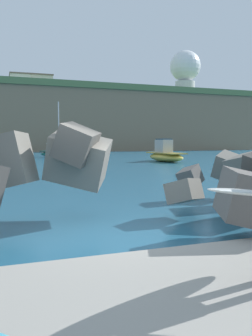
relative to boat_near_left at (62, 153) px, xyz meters
name	(u,v)px	position (x,y,z in m)	size (l,w,h in m)	color
ground_plane	(106,237)	(-5.28, -38.04, -0.47)	(400.00, 400.00, 0.00)	#235B7A
walkway_path	(215,326)	(-5.28, -42.04, -0.35)	(48.00, 4.40, 0.24)	#9E998E
breakwater_jetty	(177,169)	(-2.85, -36.59, 0.78)	(32.77, 7.48, 2.61)	gray
boat_near_left	(62,153)	(0.00, 0.00, 0.00)	(6.23, 3.89, 7.01)	#1E6656
boat_near_right	(165,155)	(7.79, -14.22, 0.23)	(2.28, 5.71, 2.26)	#EAC64C
mooring_buoy_inner	(101,155)	(4.89, -1.33, -0.25)	(0.44, 0.44, 0.44)	#E54C1E
mooring_buoy_middle	(102,157)	(3.23, -7.31, -0.25)	(0.44, 0.44, 0.44)	#E54C1E
headland_bluff	(58,121)	(5.34, 38.14, 6.22)	(85.10, 36.26, 13.33)	#847056
radar_dome	(185,70)	(35.73, 32.12, 19.13)	(7.50, 7.50, 10.86)	silver
station_building_west	(39,87)	(2.07, 47.77, 15.52)	(6.45, 8.10, 5.29)	beige
station_building_central	(65,90)	(8.70, 47.68, 14.89)	(5.12, 6.87, 4.02)	silver
station_building_east	(20,85)	(-2.69, 45.79, 15.41)	(5.00, 6.17, 5.07)	silver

